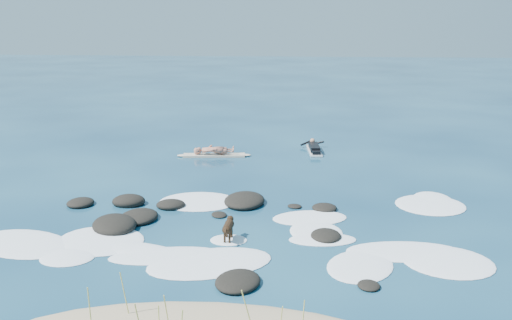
# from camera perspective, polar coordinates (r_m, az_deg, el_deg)

# --- Properties ---
(ground) EXTENTS (160.00, 160.00, 0.00)m
(ground) POSITION_cam_1_polar(r_m,az_deg,el_deg) (18.93, -0.84, -5.58)
(ground) COLOR #0A2642
(ground) RESTS_ON ground
(reef_rocks) EXTENTS (10.24, 7.96, 0.50)m
(reef_rocks) POSITION_cam_1_polar(r_m,az_deg,el_deg) (18.67, -7.36, -5.66)
(reef_rocks) COLOR black
(reef_rocks) RESTS_ON ground
(breaking_foam) EXTENTS (15.72, 8.72, 0.12)m
(breaking_foam) POSITION_cam_1_polar(r_m,az_deg,el_deg) (17.17, 0.24, -7.64)
(breaking_foam) COLOR white
(breaking_foam) RESTS_ON ground
(standing_surfer_rig) EXTENTS (3.50, 0.95, 1.99)m
(standing_surfer_rig) POSITION_cam_1_polar(r_m,az_deg,el_deg) (26.79, -4.24, 2.00)
(standing_surfer_rig) COLOR beige
(standing_surfer_rig) RESTS_ON ground
(paddling_surfer_rig) EXTENTS (1.21, 2.73, 0.47)m
(paddling_surfer_rig) POSITION_cam_1_polar(r_m,az_deg,el_deg) (27.99, 5.83, 1.18)
(paddling_surfer_rig) COLOR silver
(paddling_surfer_rig) RESTS_ON ground
(dog) EXTENTS (0.29, 1.09, 0.69)m
(dog) POSITION_cam_1_polar(r_m,az_deg,el_deg) (16.71, -2.78, -6.65)
(dog) COLOR black
(dog) RESTS_ON ground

